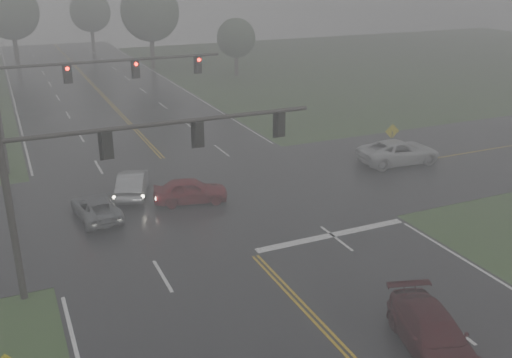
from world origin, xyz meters
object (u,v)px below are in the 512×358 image
sedan_maroon (431,351)px  sedan_red (191,202)px  car_grey (97,218)px  signal_gantry_near (111,162)px  pickup_white (398,163)px  sedan_silver (134,195)px  signal_gantry_far (73,84)px

sedan_maroon → sedan_red: 16.97m
car_grey → signal_gantry_near: 8.70m
sedan_red → car_grey: bearing=102.6°
sedan_red → signal_gantry_near: bearing=154.0°
car_grey → pickup_white: pickup_white is taller
sedan_silver → car_grey: bearing=63.6°
sedan_maroon → car_grey: size_ratio=1.16×
sedan_maroon → signal_gantry_far: 28.23m
sedan_silver → pickup_white: (18.17, -1.78, 0.00)m
car_grey → signal_gantry_near: (-0.10, -6.85, 5.36)m
signal_gantry_far → pickup_white: bearing=-24.2°
car_grey → pickup_white: size_ratio=0.75×
signal_gantry_near → car_grey: bearing=89.2°
sedan_red → signal_gantry_near: (-5.47, -6.85, 5.36)m
sedan_maroon → pickup_white: size_ratio=0.87×
pickup_white → signal_gantry_far: (-20.13, 9.05, 5.55)m
sedan_maroon → pickup_white: bearing=72.2°
signal_gantry_far → sedan_silver: bearing=-74.9°
sedan_maroon → signal_gantry_far: signal_gantry_far is taller
sedan_red → car_grey: (-5.37, 0.00, 0.00)m
sedan_red → sedan_silver: size_ratio=0.96×
sedan_silver → car_grey: 3.64m
sedan_maroon → car_grey: bearing=134.6°
sedan_red → car_grey: size_ratio=0.98×
sedan_red → signal_gantry_near: 10.27m
sedan_silver → signal_gantry_far: 9.35m
sedan_red → signal_gantry_near: signal_gantry_near is taller
sedan_maroon → sedan_silver: size_ratio=1.14×
pickup_white → signal_gantry_far: signal_gantry_far is taller
sedan_maroon → sedan_silver: same height
signal_gantry_near → signal_gantry_far: size_ratio=0.87×
sedan_red → sedan_silver: 3.76m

